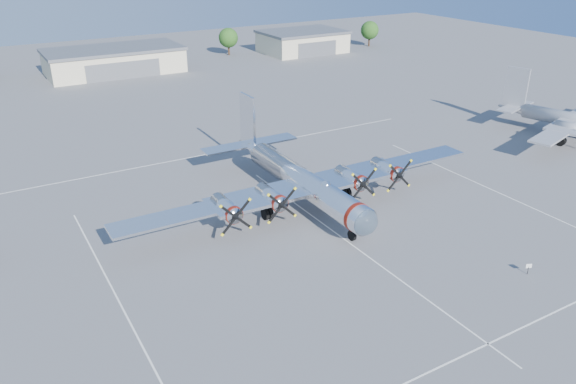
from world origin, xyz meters
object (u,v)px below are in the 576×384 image
main_bomber_b29 (299,202)px  info_placard (529,267)px  hangar_east (302,41)px  hangar_center (114,60)px  twin_engine_east (563,136)px  tree_east (228,38)px  tree_far_east (370,30)px

main_bomber_b29 → info_placard: bearing=-66.7°
info_placard → hangar_east: bearing=92.2°
hangar_center → hangar_east: bearing=0.0°
twin_engine_east → info_placard: (-36.23, -22.40, 0.74)m
tree_east → hangar_east: bearing=-18.5°
hangar_center → hangar_east: (48.00, 0.00, 0.00)m
hangar_east → twin_engine_east: size_ratio=0.72×
info_placard → tree_east: bearing=102.4°
twin_engine_east → hangar_east: bearing=72.8°
hangar_east → main_bomber_b29: hangar_east is taller
twin_engine_east → tree_east: bearing=85.2°
hangar_east → main_bomber_b29: bearing=-121.9°
tree_east → main_bomber_b29: (-29.45, -82.36, -4.22)m
hangar_center → main_bomber_b29: hangar_center is taller
hangar_center → tree_east: (30.00, 6.04, 1.51)m
hangar_center → hangar_east: size_ratio=1.39×
hangar_east → tree_east: bearing=161.5°
tree_far_east → twin_engine_east: size_ratio=0.23×
hangar_east → info_placard: 106.10m
twin_engine_east → info_placard: twin_engine_east is taller
hangar_center → tree_east: tree_east is taller
main_bomber_b29 → tree_east: bearing=70.4°
hangar_east → tree_far_east: size_ratio=3.10×
hangar_center → main_bomber_b29: 76.37m
tree_east → tree_far_east: same height
info_placard → twin_engine_east: bearing=54.7°
hangar_east → tree_far_east: 20.15m
main_bomber_b29 → hangar_east: bearing=58.2°
hangar_east → tree_east: size_ratio=3.10×
main_bomber_b29 → info_placard: (9.79, -22.85, 0.74)m
main_bomber_b29 → twin_engine_east: bearing=-0.5°
tree_east → tree_far_east: bearing=-11.9°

